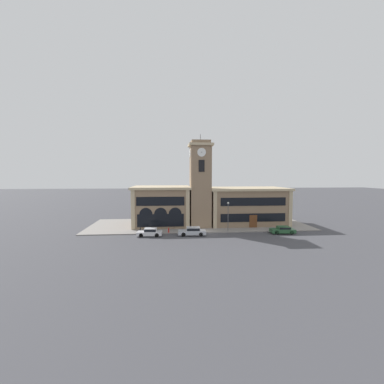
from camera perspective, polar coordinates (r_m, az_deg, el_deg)
name	(u,v)px	position (r m, az deg, el deg)	size (l,w,h in m)	color
ground_plane	(204,233)	(45.60, 2.64, -9.14)	(300.00, 300.00, 0.00)	#424247
sidewalk_kerb	(199,225)	(52.89, 1.56, -7.24)	(43.44, 15.06, 0.15)	gray
clock_tower	(200,184)	(49.78, 1.85, 1.76)	(4.59, 4.59, 17.97)	#897056
town_hall_left_wing	(161,206)	(52.64, -6.82, -3.02)	(11.48, 10.34, 7.89)	#897056
town_hall_right_wing	(246,206)	(54.99, 11.89, -2.96)	(16.18, 10.34, 7.57)	#897056
parked_car_near	(150,232)	(43.85, -9.32, -8.77)	(4.24, 1.95, 1.35)	silver
parked_car_mid	(192,231)	(43.88, 0.11, -8.67)	(4.77, 2.07, 1.40)	#B2B7C1
parked_car_far	(283,230)	(47.93, 19.52, -7.90)	(4.26, 2.11, 1.26)	#285633
street_lamp	(228,212)	(46.17, 8.03, -4.40)	(0.36, 0.36, 5.27)	#4C4C51
bollard	(140,230)	(45.58, -11.44, -8.36)	(0.18, 0.18, 1.06)	black
fire_hydrant	(169,230)	(45.51, -5.21, -8.45)	(0.22, 0.22, 0.87)	red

